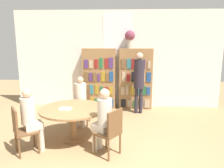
# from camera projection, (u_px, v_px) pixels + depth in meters

# --- Properties ---
(wall_back) EXTENTS (6.40, 0.07, 3.00)m
(wall_back) POSITION_uv_depth(u_px,v_px,m) (118.00, 59.00, 6.83)
(wall_back) COLOR silver
(wall_back) RESTS_ON ground_plane
(bookshelf_left) EXTENTS (1.00, 0.34, 1.86)m
(bookshelf_left) POSITION_uv_depth(u_px,v_px,m) (99.00, 79.00, 6.78)
(bookshelf_left) COLOR olive
(bookshelf_left) RESTS_ON ground_plane
(bookshelf_right) EXTENTS (1.00, 0.34, 1.86)m
(bookshelf_right) POSITION_uv_depth(u_px,v_px,m) (135.00, 79.00, 6.73)
(bookshelf_right) COLOR olive
(bookshelf_right) RESTS_ON ground_plane
(flower_vase) EXTENTS (0.30, 0.30, 0.53)m
(flower_vase) POSITION_uv_depth(u_px,v_px,m) (130.00, 37.00, 6.49)
(flower_vase) COLOR #B7AD9E
(flower_vase) RESTS_ON bookshelf_right
(reading_table) EXTENTS (1.36, 1.36, 0.72)m
(reading_table) POSITION_uv_depth(u_px,v_px,m) (73.00, 113.00, 4.55)
(reading_table) COLOR olive
(reading_table) RESTS_ON ground_plane
(chair_near_camera) EXTENTS (0.56, 0.56, 0.90)m
(chair_near_camera) POSITION_uv_depth(u_px,v_px,m) (22.00, 128.00, 4.03)
(chair_near_camera) COLOR brown
(chair_near_camera) RESTS_ON ground_plane
(chair_left_side) EXTENTS (0.40, 0.40, 0.90)m
(chair_left_side) POSITION_uv_depth(u_px,v_px,m) (82.00, 104.00, 5.57)
(chair_left_side) COLOR brown
(chair_left_side) RESTS_ON ground_plane
(chair_far_side) EXTENTS (0.56, 0.56, 0.90)m
(chair_far_side) POSITION_uv_depth(u_px,v_px,m) (111.00, 130.00, 3.95)
(chair_far_side) COLOR brown
(chair_far_side) RESTS_ON ground_plane
(seated_reader_left) EXTENTS (0.29, 0.38, 1.23)m
(seated_reader_left) POSITION_uv_depth(u_px,v_px,m) (80.00, 98.00, 5.35)
(seated_reader_left) COLOR beige
(seated_reader_left) RESTS_ON ground_plane
(seated_reader_right) EXTENTS (0.42, 0.40, 1.25)m
(seated_reader_right) POSITION_uv_depth(u_px,v_px,m) (103.00, 117.00, 4.01)
(seated_reader_right) COLOR beige
(seated_reader_right) RESTS_ON ground_plane
(seated_reader_back) EXTENTS (0.41, 0.40, 1.24)m
(seated_reader_back) POSITION_uv_depth(u_px,v_px,m) (31.00, 116.00, 4.08)
(seated_reader_back) COLOR beige
(seated_reader_back) RESTS_ON ground_plane
(librarian_standing) EXTENTS (0.29, 0.56, 1.76)m
(librarian_standing) POSITION_uv_depth(u_px,v_px,m) (139.00, 77.00, 6.20)
(librarian_standing) COLOR #28232D
(librarian_standing) RESTS_ON ground_plane
(open_book_on_table) EXTENTS (0.24, 0.18, 0.03)m
(open_book_on_table) POSITION_uv_depth(u_px,v_px,m) (65.00, 109.00, 4.43)
(open_book_on_table) COLOR silver
(open_book_on_table) RESTS_ON reading_table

